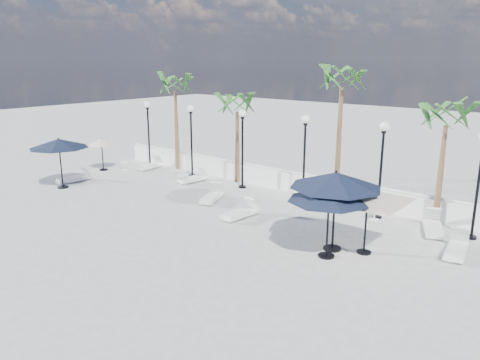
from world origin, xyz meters
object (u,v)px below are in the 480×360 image
Objects in this scene: parasol_navy_left at (59,144)px; lounger_1 at (74,178)px; lounger_6 at (433,227)px; parasol_navy_right at (329,195)px; lounger_3 at (193,178)px; lounger_5 at (457,248)px; lounger_4 at (240,213)px; lounger_2 at (212,196)px; parasol_cream_small at (101,142)px; parasol_navy_mid at (336,180)px; parasol_cream_sq_a at (368,191)px; lounger_0 at (150,165)px.

lounger_1 is at bearing 122.03° from parasol_navy_left.
parasol_navy_right reaches higher than lounger_6.
lounger_5 is at bearing 3.31° from lounger_3.
lounger_1 is 0.90× the size of lounger_6.
lounger_3 is 6.71m from parasol_navy_left.
parasol_navy_right is at bearing -9.37° from lounger_4.
lounger_3 is at bearing 125.44° from lounger_2.
parasol_navy_right is 16.05m from parasol_cream_small.
lounger_1 is 3.10m from parasol_cream_small.
lounger_4 is 0.63× the size of parasol_navy_left.
lounger_6 is (11.89, 0.51, 0.02)m from lounger_3.
parasol_navy_mid reaches higher than parasol_cream_sq_a.
parasol_navy_right is (0.15, -0.66, -0.30)m from parasol_navy_mid.
lounger_6 is (-1.24, 1.57, 0.01)m from lounger_5.
lounger_2 is 10.16m from lounger_5.
lounger_0 is 0.92× the size of lounger_5.
parasol_navy_mid is at bearing 102.65° from parasol_navy_right.
parasol_navy_right is 1.40× the size of parasol_cream_small.
lounger_3 reaches higher than lounger_1.
lounger_4 is 0.95× the size of lounger_5.
parasol_navy_mid is (-3.31, -2.16, 2.15)m from lounger_5.
parasol_cream_sq_a is (-1.12, -3.34, 1.88)m from lounger_6.
parasol_navy_mid reaches higher than lounger_2.
lounger_3 is 0.99× the size of lounger_4.
lounger_4 is at bearing 13.46° from lounger_1.
lounger_2 is 0.98× the size of parasol_cream_small.
lounger_6 is at bearing 6.07° from parasol_cream_small.
lounger_0 is at bearing 87.29° from lounger_1.
lounger_2 reaches higher than lounger_4.
parasol_navy_right is at bearing -127.10° from parasol_cream_sq_a.
parasol_cream_small is at bearing -158.89° from lounger_3.
parasol_navy_left reaches higher than parasol_cream_sq_a.
parasol_navy_left is at bearing -162.82° from lounger_4.
lounger_2 is 7.29m from parasol_navy_mid.
lounger_5 is at bearing 41.71° from parasol_navy_right.
parasol_navy_right is at bearing -40.27° from lounger_2.
lounger_5 is 0.71× the size of parasol_navy_right.
lounger_0 is at bearing 45.67° from parasol_cream_small.
lounger_3 is (4.77, 3.92, 0.00)m from lounger_1.
lounger_6 is 4.78m from parasol_navy_mid.
parasol_navy_right is (14.00, -4.39, 1.87)m from lounger_0.
lounger_6 reaches higher than lounger_2.
parasol_cream_sq_a is at bearing -19.31° from lounger_0.
lounger_0 is 0.37× the size of parasol_cream_sq_a.
lounger_2 is 2.60m from lounger_4.
parasol_navy_left is at bearing -64.16° from parasol_cream_small.
lounger_5 is 0.97× the size of lounger_6.
lounger_1 is 2.28m from parasol_navy_left.
parasol_navy_left is 1.07× the size of parasol_navy_right.
lounger_1 is 10.28m from lounger_4.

